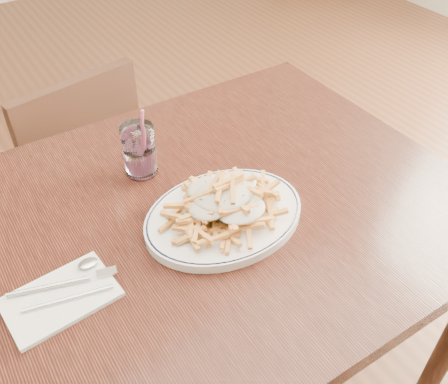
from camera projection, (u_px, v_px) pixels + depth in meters
table at (170, 253)px, 0.98m from camera, size 1.20×0.80×0.75m
chair_far at (78, 170)px, 1.54m from camera, size 0.43×0.43×0.79m
fries_plate at (224, 216)px, 0.93m from camera, size 0.35×0.32×0.02m
loaded_fries at (224, 198)px, 0.91m from camera, size 0.24×0.20×0.07m
napkin at (61, 298)px, 0.80m from camera, size 0.18×0.13×0.01m
cutlery at (58, 293)px, 0.80m from camera, size 0.18×0.10×0.01m
water_glass at (140, 153)px, 1.02m from camera, size 0.07×0.07×0.15m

